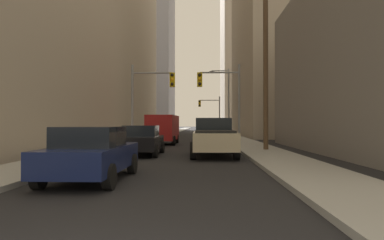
% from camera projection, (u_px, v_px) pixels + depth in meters
% --- Properties ---
extents(sidewalk_left, '(2.54, 160.00, 0.15)m').
position_uv_depth(sidewalk_left, '(164.00, 134.00, 52.33)').
color(sidewalk_left, '#9E9E99').
rests_on(sidewalk_left, ground).
extents(sidewalk_right, '(2.54, 160.00, 0.15)m').
position_uv_depth(sidewalk_right, '(225.00, 134.00, 52.04)').
color(sidewalk_right, '#9E9E99').
rests_on(sidewalk_right, ground).
extents(pickup_truck_beige, '(2.20, 5.43, 1.90)m').
position_uv_depth(pickup_truck_beige, '(214.00, 137.00, 17.06)').
color(pickup_truck_beige, '#C6B793').
rests_on(pickup_truck_beige, ground).
extents(cargo_van_red, '(2.16, 5.26, 2.26)m').
position_uv_depth(cargo_van_red, '(163.00, 128.00, 26.89)').
color(cargo_van_red, maroon).
rests_on(cargo_van_red, ground).
extents(sedan_navy, '(1.95, 4.21, 1.52)m').
position_uv_depth(sedan_navy, '(92.00, 153.00, 9.58)').
color(sedan_navy, '#141E4C').
rests_on(sedan_navy, ground).
extents(sedan_black, '(1.95, 4.22, 1.52)m').
position_uv_depth(sedan_black, '(142.00, 140.00, 17.38)').
color(sedan_black, black).
rests_on(sedan_black, ground).
extents(sedan_white, '(1.95, 4.26, 1.52)m').
position_uv_depth(sedan_white, '(206.00, 132.00, 33.41)').
color(sedan_white, white).
rests_on(sedan_white, ground).
extents(traffic_signal_near_left, '(3.27, 0.44, 6.00)m').
position_uv_depth(traffic_signal_near_left, '(151.00, 91.00, 25.38)').
color(traffic_signal_near_left, gray).
rests_on(traffic_signal_near_left, ground).
extents(traffic_signal_near_right, '(3.18, 0.44, 6.00)m').
position_uv_depth(traffic_signal_near_right, '(221.00, 91.00, 25.21)').
color(traffic_signal_near_right, gray).
rests_on(traffic_signal_near_right, ground).
extents(traffic_signal_far_right, '(3.47, 0.44, 6.00)m').
position_uv_depth(traffic_signal_far_right, '(210.00, 109.00, 54.80)').
color(traffic_signal_far_right, gray).
rests_on(traffic_signal_far_right, ground).
extents(utility_pole_right, '(2.20, 0.28, 10.23)m').
position_uv_depth(utility_pole_right, '(266.00, 58.00, 19.52)').
color(utility_pole_right, brown).
rests_on(utility_pole_right, ground).
extents(street_lamp_right, '(2.17, 0.32, 7.50)m').
position_uv_depth(street_lamp_right, '(226.00, 97.00, 36.54)').
color(street_lamp_right, gray).
rests_on(street_lamp_right, ground).
extents(building_left_mid_office, '(24.85, 29.88, 35.45)m').
position_uv_depth(building_left_mid_office, '(56.00, 12.00, 49.08)').
color(building_left_mid_office, '#B7A893').
rests_on(building_left_mid_office, ground).
extents(building_left_far_tower, '(21.45, 18.55, 67.79)m').
position_uv_depth(building_left_far_tower, '(132.00, 2.00, 90.72)').
color(building_left_far_tower, '#93939E').
rests_on(building_left_far_tower, ground).
extents(building_right_mid_block, '(21.58, 25.27, 24.34)m').
position_uv_depth(building_right_mid_block, '(319.00, 46.00, 46.61)').
color(building_right_mid_block, '#B7A893').
rests_on(building_right_mid_block, ground).
extents(building_right_far_highrise, '(17.66, 21.74, 48.49)m').
position_uv_depth(building_right_far_highrise, '(254.00, 42.00, 94.65)').
color(building_right_far_highrise, '#B7A893').
rests_on(building_right_far_highrise, ground).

